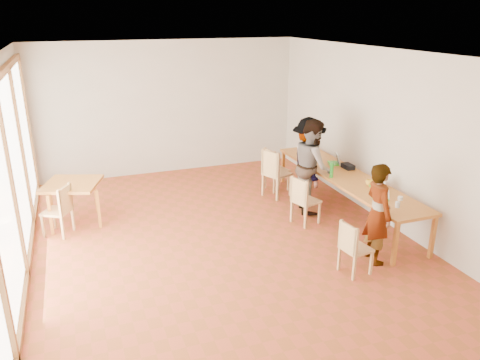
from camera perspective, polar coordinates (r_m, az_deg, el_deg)
The scene contains 25 objects.
ground at distance 7.67m, azimuth -2.03°, elevation -7.82°, with size 8.00×8.00×0.00m, color #AD4829.
wall_back at distance 10.88m, azimuth -8.74°, elevation 8.66°, with size 6.00×0.10×3.00m, color beige.
wall_front at distance 3.82m, azimuth 17.14°, elevation -13.66°, with size 6.00×0.10×3.00m, color beige.
wall_right at distance 8.48m, azimuth 17.57°, elevation 4.83°, with size 0.10×8.00×3.00m, color beige.
window_wall at distance 6.86m, azimuth -26.43°, elevation 0.22°, with size 0.10×8.00×3.00m, color white.
ceiling at distance 6.82m, azimuth -2.35°, elevation 15.28°, with size 6.00×8.00×0.04m, color white.
communal_table at distance 8.76m, azimuth 12.74°, elevation 0.29°, with size 0.80×4.00×0.75m.
side_table at distance 8.69m, azimuth -19.80°, elevation -0.82°, with size 0.90×0.90×0.75m.
chair_near at distance 6.83m, azimuth 13.52°, elevation -7.49°, with size 0.42×0.42×0.42m.
chair_mid at distance 8.23m, azimuth 7.64°, elevation -1.95°, with size 0.51×0.51×0.46m.
chair_far at distance 9.37m, azimuth 4.13°, elevation 1.40°, with size 0.61×0.61×0.53m.
chair_empty at distance 9.76m, azimuth 4.07°, elevation 1.81°, with size 0.48×0.48×0.48m.
chair_spare at distance 8.32m, azimuth -20.98°, elevation -2.89°, with size 0.55×0.55×0.46m.
person_near at distance 7.16m, azimuth 16.45°, elevation -3.95°, with size 0.56×0.37×1.54m, color gray.
person_mid at distance 8.77m, azimuth 8.81°, elevation 1.74°, with size 0.85×0.66×1.75m, color gray.
person_far at distance 9.00m, azimuth 8.29°, elevation 2.15°, with size 1.11×0.64×1.72m, color gray.
laptop_near at distance 7.77m, azimuth 16.95°, elevation -1.89°, with size 0.22×0.24×0.18m.
laptop_mid at distance 8.23m, azimuth 16.64°, elevation -0.59°, with size 0.23×0.26×0.20m.
laptop_far at distance 9.34m, azimuth 11.56°, elevation 2.28°, with size 0.29×0.31×0.21m.
yellow_mug at distance 8.32m, azimuth 15.48°, elevation -0.30°, with size 0.12×0.12×0.10m, color yellow.
green_bottle at distance 8.53m, azimuth 11.12°, elevation 1.21°, with size 0.07×0.07×0.28m, color #218023.
clear_glass at distance 7.52m, azimuth 18.66°, elevation -2.85°, with size 0.07×0.07×0.09m, color silver.
condiment_cup at distance 7.82m, azimuth 18.96°, elevation -2.12°, with size 0.08×0.08×0.06m, color white.
pink_phone at distance 8.28m, azimuth 15.86°, elevation -0.73°, with size 0.05×0.10×0.01m, color #ED4A9F.
black_pouch at distance 9.11m, azimuth 13.03°, elevation 1.63°, with size 0.16×0.26×0.09m, color black.
Camera 1 is at (-2.07, -6.48, 3.55)m, focal length 35.00 mm.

